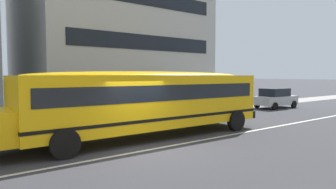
% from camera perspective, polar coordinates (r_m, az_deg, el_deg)
% --- Properties ---
extents(ground_plane, '(400.00, 400.00, 0.00)m').
position_cam_1_polar(ground_plane, '(11.28, -4.06, -10.36)').
color(ground_plane, '#38383D').
extents(sidewalk_far, '(120.00, 3.00, 0.01)m').
position_cam_1_polar(sidewalk_far, '(18.41, -18.35, -5.06)').
color(sidewalk_far, gray).
rests_on(sidewalk_far, ground_plane).
extents(lane_centreline, '(110.00, 0.16, 0.01)m').
position_cam_1_polar(lane_centreline, '(11.28, -4.06, -10.35)').
color(lane_centreline, silver).
rests_on(lane_centreline, ground_plane).
extents(school_bus, '(12.99, 3.21, 2.89)m').
position_cam_1_polar(school_bus, '(13.23, -4.18, -0.74)').
color(school_bus, yellow).
rests_on(school_bus, ground_plane).
extents(parked_car_silver_by_entrance, '(3.97, 2.02, 1.64)m').
position_cam_1_polar(parked_car_silver_by_entrance, '(26.83, 19.42, -0.61)').
color(parked_car_silver_by_entrance, '#B7BABF').
rests_on(parked_car_silver_by_entrance, ground_plane).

